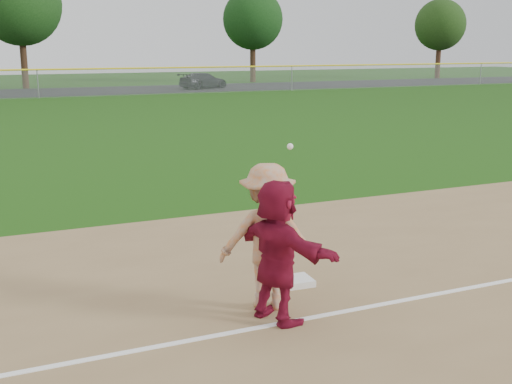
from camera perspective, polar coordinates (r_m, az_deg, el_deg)
name	(u,v)px	position (r m, az deg, el deg)	size (l,w,h in m)	color
ground	(296,297)	(9.75, 3.57, -9.30)	(160.00, 160.00, 0.00)	#1B490E
foul_line	(322,316)	(9.09, 5.90, -10.87)	(60.00, 0.10, 0.01)	white
parking_asphalt	(32,93)	(54.30, -19.32, 8.34)	(120.00, 10.00, 0.01)	black
first_base	(297,281)	(10.17, 3.67, -7.91)	(0.45, 0.45, 0.10)	white
base_runner	(277,251)	(8.59, 1.91, -5.28)	(1.82, 0.58, 1.96)	maroon
car_right	(203,81)	(56.38, -4.70, 9.85)	(1.88, 4.63, 1.34)	black
first_base_play	(267,237)	(9.00, 1.01, -4.00)	(1.54, 1.22, 2.33)	#9C9C9E
outfield_fence	(37,70)	(48.23, -18.90, 10.21)	(110.00, 0.12, 110.00)	#999EA0
tree_2	(19,4)	(59.76, -20.28, 15.41)	(7.00, 7.00, 10.58)	#331F12
tree_3	(253,19)	(66.25, -0.29, 15.09)	(6.00, 6.00, 9.19)	#342013
tree_4	(440,25)	(76.35, 16.06, 14.08)	(5.60, 5.60, 8.67)	#3C2316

